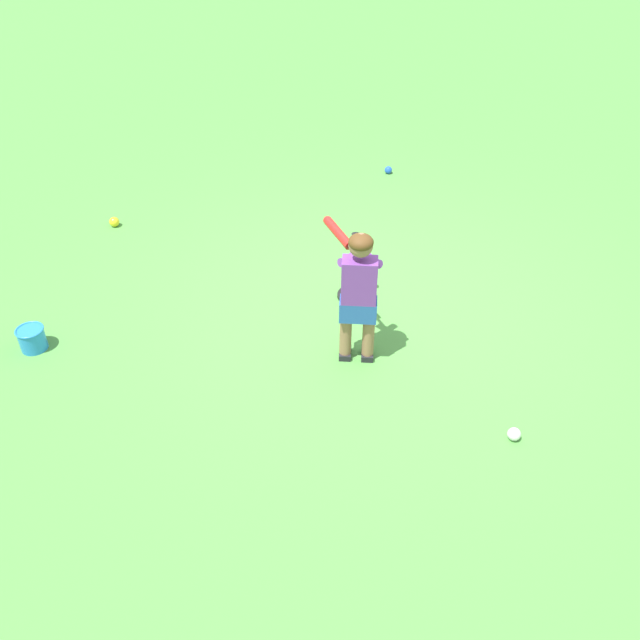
% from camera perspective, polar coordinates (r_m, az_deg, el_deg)
% --- Properties ---
extents(ground_plane, '(40.00, 40.00, 0.00)m').
position_cam_1_polar(ground_plane, '(5.61, 4.11, 1.23)').
color(ground_plane, '#519942').
extents(child_batter, '(0.78, 0.33, 1.08)m').
position_cam_1_polar(child_batter, '(4.70, 3.29, 3.03)').
color(child_batter, '#232328').
rests_on(child_batter, ground).
extents(play_ball_by_bucket, '(0.09, 0.09, 0.09)m').
position_cam_1_polar(play_ball_by_bucket, '(7.93, 5.93, 12.77)').
color(play_ball_by_bucket, blue).
rests_on(play_ball_by_bucket, ground).
extents(play_ball_far_right, '(0.09, 0.09, 0.09)m').
position_cam_1_polar(play_ball_far_right, '(4.61, 16.43, -9.44)').
color(play_ball_far_right, white).
rests_on(play_ball_far_right, ground).
extents(play_ball_center_lawn, '(0.10, 0.10, 0.10)m').
position_cam_1_polar(play_ball_center_lawn, '(7.06, -17.36, 8.10)').
color(play_ball_center_lawn, yellow).
rests_on(play_ball_center_lawn, ground).
extents(batting_tee, '(0.28, 0.28, 0.62)m').
position_cam_1_polar(batting_tee, '(5.66, 2.94, 2.89)').
color(batting_tee, black).
rests_on(batting_tee, ground).
extents(toy_bucket, '(0.22, 0.22, 0.19)m').
position_cam_1_polar(toy_bucket, '(5.55, -23.64, -1.46)').
color(toy_bucket, '#2884DB').
rests_on(toy_bucket, ground).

